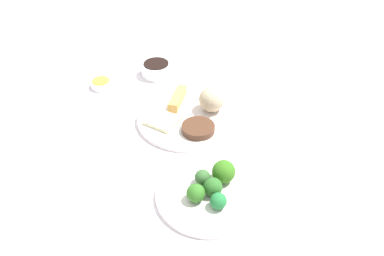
{
  "coord_description": "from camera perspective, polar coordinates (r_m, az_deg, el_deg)",
  "views": [
    {
      "loc": [
        0.93,
        0.18,
        0.73
      ],
      "look_at": [
        0.08,
        0.04,
        0.06
      ],
      "focal_mm": 40.26,
      "sensor_mm": 36.0,
      "label": 1
    }
  ],
  "objects": [
    {
      "name": "main_plate",
      "position": [
        1.18,
        -0.6,
        1.29
      ],
      "size": [
        0.28,
        0.28,
        0.02
      ],
      "primitive_type": "cylinder",
      "color": "white",
      "rests_on": "tabletop"
    },
    {
      "name": "broccoli_plate",
      "position": [
        0.96,
        2.18,
        -8.87
      ],
      "size": [
        0.23,
        0.23,
        0.01
      ],
      "primitive_type": "cylinder",
      "color": "white",
      "rests_on": "tabletop"
    },
    {
      "name": "broccoli_floret_1",
      "position": [
        0.97,
        1.42,
        -6.56
      ],
      "size": [
        0.04,
        0.04,
        0.04
      ],
      "primitive_type": "sphere",
      "color": "#34612F",
      "rests_on": "broccoli_plate"
    },
    {
      "name": "soy_sauce_bowl",
      "position": [
        1.38,
        -4.73,
        7.73
      ],
      "size": [
        0.1,
        0.1,
        0.04
      ],
      "primitive_type": "cylinder",
      "color": "white",
      "rests_on": "tabletop"
    },
    {
      "name": "tabletop",
      "position": [
        1.19,
        -1.13,
        0.71
      ],
      "size": [
        2.2,
        2.2,
        0.02
      ],
      "primitive_type": "cube",
      "color": "white",
      "rests_on": "ground"
    },
    {
      "name": "broccoli_floret_2",
      "position": [
        0.93,
        0.51,
        -8.62
      ],
      "size": [
        0.04,
        0.04,
        0.04
      ],
      "primitive_type": "sphere",
      "color": "#306C21",
      "rests_on": "broccoli_plate"
    },
    {
      "name": "rice_scoop",
      "position": [
        1.17,
        2.63,
        3.81
      ],
      "size": [
        0.07,
        0.07,
        0.07
      ],
      "primitive_type": "sphere",
      "color": "tan",
      "rests_on": "main_plate"
    },
    {
      "name": "spring_roll",
      "position": [
        1.22,
        -1.92,
        3.94
      ],
      "size": [
        0.11,
        0.04,
        0.03
      ],
      "primitive_type": "cube",
      "rotation": [
        0.0,
        0.0,
        3.07
      ],
      "color": "tan",
      "rests_on": "main_plate"
    },
    {
      "name": "broccoli_floret_3",
      "position": [
        0.97,
        4.22,
        -5.77
      ],
      "size": [
        0.05,
        0.05,
        0.05
      ],
      "primitive_type": "sphere",
      "color": "#336C1A",
      "rests_on": "broccoli_plate"
    },
    {
      "name": "broccoli_floret_4",
      "position": [
        0.92,
        3.51,
        -9.63
      ],
      "size": [
        0.04,
        0.04,
        0.04
      ],
      "primitive_type": "sphere",
      "color": "#227437",
      "rests_on": "broccoli_plate"
    },
    {
      "name": "sauce_ramekin_hot_mustard",
      "position": [
        1.34,
        -11.92,
        5.69
      ],
      "size": [
        0.06,
        0.06,
        0.02
      ],
      "primitive_type": "cylinder",
      "color": "white",
      "rests_on": "tabletop"
    },
    {
      "name": "sauce_ramekin_hot_mustard_liquid",
      "position": [
        1.34,
        -11.99,
        6.15
      ],
      "size": [
        0.05,
        0.05,
        0.0
      ],
      "primitive_type": "cylinder",
      "color": "yellow",
      "rests_on": "sauce_ramekin_hot_mustard"
    },
    {
      "name": "soy_sauce_bowl_liquid",
      "position": [
        1.37,
        -4.78,
        8.51
      ],
      "size": [
        0.08,
        0.08,
        0.0
      ],
      "primitive_type": "cylinder",
      "color": "black",
      "rests_on": "soy_sauce_bowl"
    },
    {
      "name": "stir_fry_heap",
      "position": [
        1.11,
        0.83,
        -0.04
      ],
      "size": [
        0.09,
        0.09,
        0.02
      ],
      "primitive_type": "cylinder",
      "color": "#4C2D1D",
      "rests_on": "main_plate"
    },
    {
      "name": "crab_rangoon_wonton",
      "position": [
        1.15,
        -3.93,
        0.98
      ],
      "size": [
        0.1,
        0.1,
        0.01
      ],
      "primitive_type": "cube",
      "rotation": [
        0.0,
        0.0,
        -0.39
      ],
      "color": "beige",
      "rests_on": "main_plate"
    },
    {
      "name": "broccoli_floret_0",
      "position": [
        0.94,
        2.78,
        -7.79
      ],
      "size": [
        0.04,
        0.04,
        0.04
      ],
      "primitive_type": "sphere",
      "color": "#2A6224",
      "rests_on": "broccoli_plate"
    }
  ]
}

